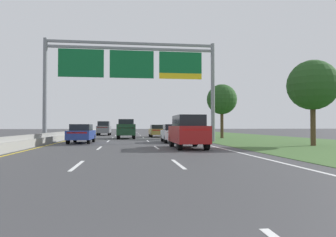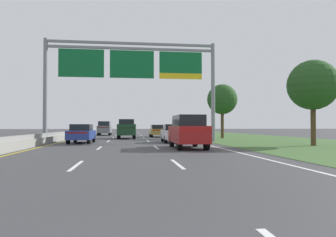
{
  "view_description": "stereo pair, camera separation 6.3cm",
  "coord_description": "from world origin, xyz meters",
  "px_view_note": "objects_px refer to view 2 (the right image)",
  "views": [
    {
      "loc": [
        -0.03,
        -1.2,
        1.44
      ],
      "look_at": [
        2.77,
        20.69,
        1.95
      ],
      "focal_mm": 33.57,
      "sensor_mm": 36.0,
      "label": 1
    },
    {
      "loc": [
        0.03,
        -1.21,
        1.44
      ],
      "look_at": [
        2.77,
        20.69,
        1.95
      ],
      "focal_mm": 33.57,
      "sensor_mm": 36.0,
      "label": 2
    }
  ],
  "objects_px": {
    "car_gold_right_lane_sedan": "(157,131)",
    "car_white_right_lane_sedan": "(173,133)",
    "overhead_sign_gantry": "(132,70)",
    "car_red_right_lane_suv": "(188,131)",
    "roadside_tree_near": "(313,85)",
    "roadside_tree_mid": "(222,100)",
    "car_grey_left_lane_suv": "(105,128)",
    "car_blue_left_lane_sedan": "(82,133)",
    "pickup_truck_darkgreen": "(126,129)"
  },
  "relations": [
    {
      "from": "car_gold_right_lane_sedan",
      "to": "car_white_right_lane_sedan",
      "type": "xyz_separation_m",
      "value": [
        0.2,
        -13.19,
        0.0
      ]
    },
    {
      "from": "overhead_sign_gantry",
      "to": "car_red_right_lane_suv",
      "type": "relative_size",
      "value": 3.2
    },
    {
      "from": "overhead_sign_gantry",
      "to": "roadside_tree_near",
      "type": "xyz_separation_m",
      "value": [
        12.84,
        -6.71,
        -2.04
      ]
    },
    {
      "from": "overhead_sign_gantry",
      "to": "roadside_tree_mid",
      "type": "relative_size",
      "value": 2.4
    },
    {
      "from": "car_red_right_lane_suv",
      "to": "car_grey_left_lane_suv",
      "type": "distance_m",
      "value": 29.61
    },
    {
      "from": "car_grey_left_lane_suv",
      "to": "car_blue_left_lane_sedan",
      "type": "bearing_deg",
      "value": 179.84
    },
    {
      "from": "overhead_sign_gantry",
      "to": "car_grey_left_lane_suv",
      "type": "distance_m",
      "value": 21.79
    },
    {
      "from": "overhead_sign_gantry",
      "to": "car_gold_right_lane_sedan",
      "type": "height_order",
      "value": "overhead_sign_gantry"
    },
    {
      "from": "roadside_tree_near",
      "to": "roadside_tree_mid",
      "type": "distance_m",
      "value": 14.53
    },
    {
      "from": "pickup_truck_darkgreen",
      "to": "car_blue_left_lane_sedan",
      "type": "height_order",
      "value": "pickup_truck_darkgreen"
    },
    {
      "from": "pickup_truck_darkgreen",
      "to": "car_blue_left_lane_sedan",
      "type": "distance_m",
      "value": 9.82
    },
    {
      "from": "car_white_right_lane_sedan",
      "to": "roadside_tree_near",
      "type": "bearing_deg",
      "value": -122.07
    },
    {
      "from": "car_blue_left_lane_sedan",
      "to": "roadside_tree_near",
      "type": "bearing_deg",
      "value": -108.26
    },
    {
      "from": "overhead_sign_gantry",
      "to": "roadside_tree_mid",
      "type": "height_order",
      "value": "overhead_sign_gantry"
    },
    {
      "from": "car_gold_right_lane_sedan",
      "to": "car_blue_left_lane_sedan",
      "type": "distance_m",
      "value": 15.27
    },
    {
      "from": "roadside_tree_mid",
      "to": "roadside_tree_near",
      "type": "bearing_deg",
      "value": -80.76
    },
    {
      "from": "car_grey_left_lane_suv",
      "to": "car_blue_left_lane_sedan",
      "type": "height_order",
      "value": "car_grey_left_lane_suv"
    },
    {
      "from": "car_blue_left_lane_sedan",
      "to": "roadside_tree_mid",
      "type": "height_order",
      "value": "roadside_tree_mid"
    },
    {
      "from": "car_gold_right_lane_sedan",
      "to": "roadside_tree_mid",
      "type": "relative_size",
      "value": 0.7
    },
    {
      "from": "pickup_truck_darkgreen",
      "to": "car_red_right_lane_suv",
      "type": "height_order",
      "value": "pickup_truck_darkgreen"
    },
    {
      "from": "roadside_tree_near",
      "to": "car_white_right_lane_sedan",
      "type": "bearing_deg",
      "value": 146.84
    },
    {
      "from": "car_grey_left_lane_suv",
      "to": "pickup_truck_darkgreen",
      "type": "bearing_deg",
      "value": -164.21
    },
    {
      "from": "pickup_truck_darkgreen",
      "to": "car_red_right_lane_suv",
      "type": "distance_m",
      "value": 16.76
    },
    {
      "from": "car_white_right_lane_sedan",
      "to": "roadside_tree_mid",
      "type": "relative_size",
      "value": 0.71
    },
    {
      "from": "car_red_right_lane_suv",
      "to": "roadside_tree_mid",
      "type": "distance_m",
      "value": 17.38
    },
    {
      "from": "roadside_tree_mid",
      "to": "car_white_right_lane_sedan",
      "type": "bearing_deg",
      "value": -129.96
    },
    {
      "from": "car_gold_right_lane_sedan",
      "to": "roadside_tree_mid",
      "type": "bearing_deg",
      "value": -125.04
    },
    {
      "from": "car_blue_left_lane_sedan",
      "to": "car_white_right_lane_sedan",
      "type": "bearing_deg",
      "value": -88.25
    },
    {
      "from": "car_blue_left_lane_sedan",
      "to": "roadside_tree_mid",
      "type": "xyz_separation_m",
      "value": [
        14.68,
        8.38,
        3.68
      ]
    },
    {
      "from": "overhead_sign_gantry",
      "to": "pickup_truck_darkgreen",
      "type": "relative_size",
      "value": 2.78
    },
    {
      "from": "overhead_sign_gantry",
      "to": "car_red_right_lane_suv",
      "type": "height_order",
      "value": "overhead_sign_gantry"
    },
    {
      "from": "roadside_tree_near",
      "to": "overhead_sign_gantry",
      "type": "bearing_deg",
      "value": 152.42
    },
    {
      "from": "car_white_right_lane_sedan",
      "to": "roadside_tree_mid",
      "type": "bearing_deg",
      "value": -38.86
    },
    {
      "from": "car_red_right_lane_suv",
      "to": "car_gold_right_lane_sedan",
      "type": "xyz_separation_m",
      "value": [
        -0.12,
        20.43,
        -0.28
      ]
    },
    {
      "from": "car_blue_left_lane_sedan",
      "to": "roadside_tree_near",
      "type": "distance_m",
      "value": 18.38
    },
    {
      "from": "overhead_sign_gantry",
      "to": "roadside_tree_mid",
      "type": "xyz_separation_m",
      "value": [
        10.51,
        7.63,
        -1.9
      ]
    },
    {
      "from": "pickup_truck_darkgreen",
      "to": "car_blue_left_lane_sedan",
      "type": "relative_size",
      "value": 1.22
    },
    {
      "from": "car_grey_left_lane_suv",
      "to": "roadside_tree_mid",
      "type": "relative_size",
      "value": 0.75
    },
    {
      "from": "pickup_truck_darkgreen",
      "to": "car_blue_left_lane_sedan",
      "type": "bearing_deg",
      "value": 157.97
    },
    {
      "from": "overhead_sign_gantry",
      "to": "roadside_tree_near",
      "type": "distance_m",
      "value": 14.64
    },
    {
      "from": "pickup_truck_darkgreen",
      "to": "car_grey_left_lane_suv",
      "type": "bearing_deg",
      "value": 15.03
    },
    {
      "from": "car_gold_right_lane_sedan",
      "to": "car_white_right_lane_sedan",
      "type": "bearing_deg",
      "value": -179.7
    },
    {
      "from": "pickup_truck_darkgreen",
      "to": "roadside_tree_near",
      "type": "xyz_separation_m",
      "value": [
        13.38,
        -15.08,
        3.28
      ]
    },
    {
      "from": "car_grey_left_lane_suv",
      "to": "car_gold_right_lane_sedan",
      "type": "bearing_deg",
      "value": -137.96
    },
    {
      "from": "car_red_right_lane_suv",
      "to": "roadside_tree_mid",
      "type": "height_order",
      "value": "roadside_tree_mid"
    },
    {
      "from": "car_gold_right_lane_sedan",
      "to": "roadside_tree_near",
      "type": "relative_size",
      "value": 0.72
    },
    {
      "from": "car_grey_left_lane_suv",
      "to": "roadside_tree_near",
      "type": "distance_m",
      "value": 32.36
    },
    {
      "from": "car_red_right_lane_suv",
      "to": "car_grey_left_lane_suv",
      "type": "xyz_separation_m",
      "value": [
        -7.41,
        28.67,
        0.0
      ]
    },
    {
      "from": "pickup_truck_darkgreen",
      "to": "car_white_right_lane_sedan",
      "type": "distance_m",
      "value": 9.91
    },
    {
      "from": "overhead_sign_gantry",
      "to": "car_grey_left_lane_suv",
      "type": "bearing_deg",
      "value": 100.68
    }
  ]
}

